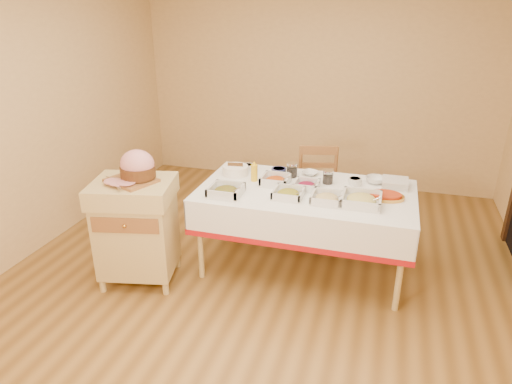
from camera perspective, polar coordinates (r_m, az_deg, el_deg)
room_shell at (r=3.53m, az=0.93°, el=7.16°), size 5.00×5.00×5.00m
dining_table at (r=3.98m, az=6.20°, el=-1.87°), size 1.82×1.02×0.76m
butcher_cart at (r=3.95m, az=-14.72°, el=-4.07°), size 0.74×0.66×0.91m
dining_chair at (r=4.61m, az=7.75°, el=-0.09°), size 0.50×0.48×0.92m
ham_on_board at (r=3.76m, az=-14.71°, el=2.91°), size 0.39×0.37×0.26m
serving_dish_a at (r=3.79m, az=-3.78°, el=0.17°), size 0.27×0.27×0.12m
serving_dish_b at (r=3.75m, az=4.06°, el=-0.17°), size 0.24×0.24×0.10m
serving_dish_c at (r=3.69m, az=8.86°, el=-0.75°), size 0.25×0.25×0.10m
serving_dish_d at (r=3.70m, az=13.04°, el=-0.93°), size 0.31×0.31×0.12m
serving_dish_e at (r=4.01m, az=2.45°, el=1.50°), size 0.25×0.24×0.12m
serving_dish_f at (r=3.93m, az=6.33°, el=0.87°), size 0.22×0.21×0.10m
small_bowl_left at (r=4.36m, az=-1.05°, el=3.18°), size 0.11×0.11×0.05m
small_bowl_mid at (r=4.24m, az=2.87°, el=2.65°), size 0.14×0.14×0.06m
small_bowl_right at (r=4.09m, az=12.26°, el=1.36°), size 0.12×0.12×0.06m
bowl_white_imported at (r=4.26m, az=6.83°, el=2.37°), size 0.19×0.19×0.04m
bowl_small_imported at (r=4.17m, az=14.70°, el=1.47°), size 0.22×0.22×0.05m
preserve_jar_left at (r=4.18m, az=4.52°, el=2.70°), size 0.10×0.10×0.13m
preserve_jar_right at (r=4.06m, az=8.98°, el=1.80°), size 0.10×0.10×0.12m
mustard_bottle at (r=4.06m, az=-0.22°, el=2.53°), size 0.06×0.06×0.19m
bread_basket at (r=4.23m, az=-2.60°, el=2.76°), size 0.24×0.24×0.10m
plate_stack at (r=4.13m, az=16.99°, el=1.09°), size 0.22×0.22×0.07m
brass_platter at (r=3.87m, az=15.79°, el=-0.46°), size 0.32×0.23×0.04m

